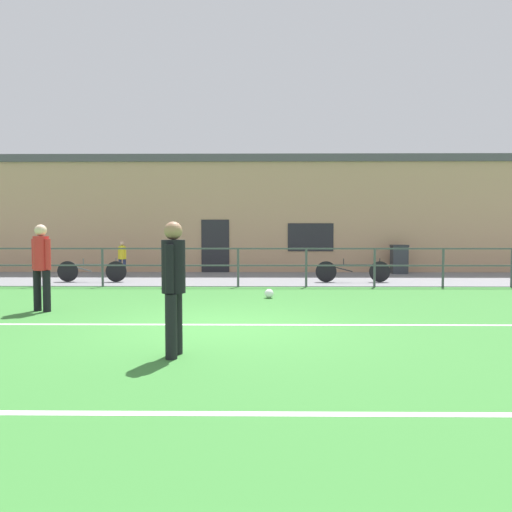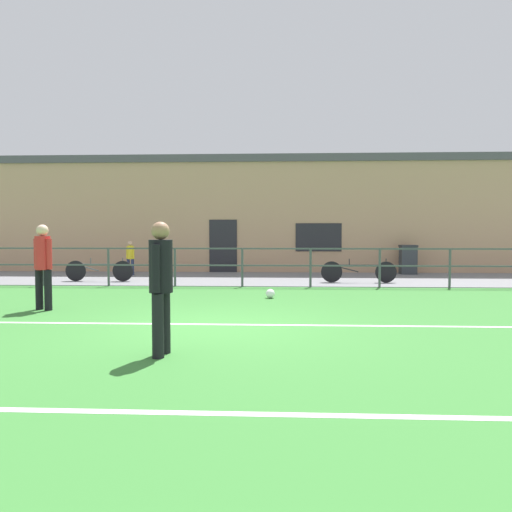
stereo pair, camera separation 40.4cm
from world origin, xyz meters
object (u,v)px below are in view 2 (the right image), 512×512
at_px(player_goalkeeper, 161,280).
at_px(trash_bin_0, 408,259).
at_px(soccer_ball_match, 270,294).
at_px(bicycle_parked_1, 359,272).
at_px(spectator_child, 130,256).
at_px(bicycle_parked_0, 99,271).
at_px(player_striker, 43,262).

height_order(player_goalkeeper, trash_bin_0, player_goalkeeper).
distance_m(soccer_ball_match, bicycle_parked_1, 4.52).
distance_m(spectator_child, trash_bin_0, 10.41).
distance_m(soccer_ball_match, bicycle_parked_0, 6.68).
relative_size(player_striker, spectator_child, 1.40).
bearing_deg(spectator_child, player_goalkeeper, 128.33).
height_order(player_goalkeeper, bicycle_parked_0, player_goalkeeper).
distance_m(player_striker, bicycle_parked_1, 9.29).
bearing_deg(player_striker, bicycle_parked_0, -56.42).
bearing_deg(trash_bin_0, soccer_ball_match, -126.82).
bearing_deg(bicycle_parked_0, bicycle_parked_1, 0.00).
distance_m(player_goalkeeper, player_striker, 4.87).
xyz_separation_m(soccer_ball_match, spectator_child, (-5.27, 5.82, 0.63)).
bearing_deg(player_striker, soccer_ball_match, -132.73).
distance_m(spectator_child, bicycle_parked_1, 8.30).
distance_m(player_goalkeeper, spectator_child, 12.05).
height_order(spectator_child, bicycle_parked_0, spectator_child).
xyz_separation_m(player_striker, soccer_ball_match, (4.66, 2.01, -0.89)).
relative_size(player_striker, soccer_ball_match, 7.93).
height_order(soccer_ball_match, trash_bin_0, trash_bin_0).
relative_size(bicycle_parked_0, trash_bin_0, 2.01).
bearing_deg(spectator_child, bicycle_parked_1, -176.31).
relative_size(bicycle_parked_1, trash_bin_0, 2.15).
xyz_separation_m(player_goalkeeper, soccer_ball_match, (1.32, 5.56, -0.88)).
relative_size(bicycle_parked_0, bicycle_parked_1, 0.94).
bearing_deg(player_goalkeeper, player_striker, 48.97).
bearing_deg(player_striker, spectator_child, -61.58).
bearing_deg(player_goalkeeper, trash_bin_0, -21.70).
xyz_separation_m(spectator_child, trash_bin_0, (10.36, 0.97, -0.16)).
bearing_deg(soccer_ball_match, bicycle_parked_0, 147.26).
relative_size(player_striker, bicycle_parked_0, 0.80).
xyz_separation_m(player_striker, bicycle_parked_1, (7.38, 5.62, -0.64)).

